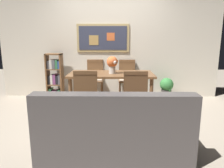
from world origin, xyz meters
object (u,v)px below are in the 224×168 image
Objects in this scene: dining_chair_far_left at (95,76)px; tv_remote at (139,73)px; flower_vase at (112,63)px; dining_chair_near_right at (135,93)px; dining_chair_far_right at (127,76)px; potted_ivy at (167,88)px; dining_table at (111,78)px; bookshelf at (55,78)px; dining_chair_near_left at (87,92)px; leather_couch at (114,130)px.

tv_remote is (0.95, -0.85, 0.20)m from dining_chair_far_left.
flower_vase is 0.55m from tv_remote.
dining_chair_far_right is (-0.05, 1.55, 0.00)m from dining_chair_near_right.
dining_table is at bearing -152.41° from potted_ivy.
bookshelf and flower_vase have the same top height.
bookshelf is (-1.68, -0.10, -0.03)m from dining_chair_far_right.
dining_chair_near_right is 0.80m from dining_chair_near_left.
potted_ivy is at bearing 43.77° from tv_remote.
dining_chair_near_left is 0.51× the size of leather_couch.
potted_ivy is 1.57× the size of flower_vase.
dining_chair_far_left reaches higher than dining_table.
dining_chair_far_right is at bearing 3.28° from bookshelf.
potted_ivy is at bearing 29.52° from flower_vase.
dining_table is 1.84× the size of dining_chair_near_right.
dining_chair_far_right and dining_chair_far_left have the same top height.
dining_chair_near_right and dining_chair_far_left have the same top height.
dining_chair_far_right is 2.55m from leather_couch.
flower_vase is at bearing 117.24° from dining_chair_near_right.
dining_table is 1.84× the size of dining_chair_far_left.
dining_chair_near_right is 1.72m from potted_ivy.
dining_chair_near_left is at bearing -117.38° from dining_table.
dining_chair_near_right reaches higher than dining_table.
dining_chair_near_left is 0.92m from flower_vase.
potted_ivy is at bearing 63.55° from leather_couch.
dining_chair_far_right is at bearing 63.67° from dining_chair_near_left.
dining_chair_far_left is at bearing 100.47° from leather_couch.
dining_chair_near_right reaches higher than potted_ivy.
dining_table is 0.91m from dining_chair_far_left.
dining_table is at bearing 62.62° from dining_chair_near_left.
bookshelf is at bearing 139.92° from dining_chair_near_right.
dining_chair_near_right is at bearing -100.29° from tv_remote.
flower_vase is (-0.38, 0.74, 0.40)m from dining_chair_near_right.
dining_chair_far_right is 5.62× the size of tv_remote.
dining_table is 1.49m from bookshelf.
bookshelf is at bearing 123.01° from dining_chair_near_left.
tv_remote is (0.47, 1.72, 0.43)m from leather_couch.
bookshelf is 2.61m from potted_ivy.
dining_chair_far_right is 0.96m from potted_ivy.
dining_chair_far_left is 1.29m from tv_remote.
dining_table is 0.89m from dining_chair_near_right.
dining_chair_near_right is at bearing -1.89° from dining_chair_near_left.
dining_table is 4.92× the size of flower_vase.
potted_ivy is 1.58m from flower_vase.
dining_chair_far_left is at bearing 175.22° from potted_ivy.
bookshelf is at bearing 153.19° from dining_table.
dining_chair_far_right is (0.76, 1.53, 0.00)m from dining_chair_near_left.
bookshelf reaches higher than dining_chair_near_right.
dining_chair_far_left is 2.68× the size of flower_vase.
dining_chair_near_left is 1.00× the size of dining_chair_far_left.
leather_couch is at bearing -116.45° from potted_ivy.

